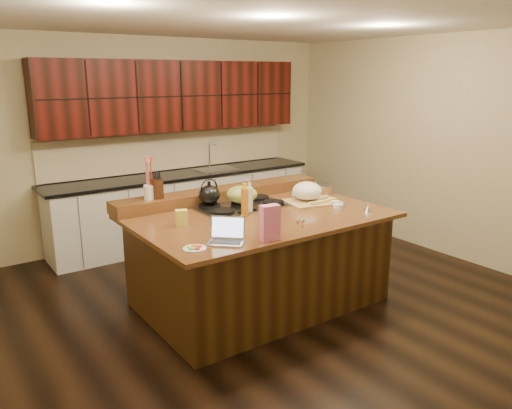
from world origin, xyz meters
TOP-DOWN VIEW (x-y plane):
  - room at (0.00, 0.00)m, footprint 5.52×5.02m
  - island at (0.00, 0.00)m, footprint 2.40×1.60m
  - back_ledge at (0.00, 0.70)m, footprint 2.40×0.30m
  - cooktop at (0.00, 0.30)m, footprint 0.92×0.52m
  - back_counter at (0.30, 2.23)m, footprint 3.70×0.66m
  - kettle at (-0.30, 0.43)m, footprint 0.24×0.24m
  - green_bowl at (0.00, 0.30)m, footprint 0.32×0.32m
  - laptop at (-0.69, -0.53)m, footprint 0.36×0.35m
  - oil_bottle at (-0.17, -0.00)m, footprint 0.09×0.09m
  - vinegar_bottle at (-0.05, 0.09)m, footprint 0.08×0.08m
  - wooden_tray at (0.68, 0.06)m, footprint 0.61×0.50m
  - ramekin_a at (0.76, -0.30)m, footprint 0.13×0.13m
  - ramekin_b at (0.83, -0.20)m, footprint 0.12×0.12m
  - ramekin_c at (0.77, 0.37)m, footprint 0.10×0.10m
  - strainer_bowl at (1.05, 0.28)m, footprint 0.30×0.30m
  - kitchen_timer at (0.91, -0.56)m, footprint 0.09×0.09m
  - pink_bag at (-0.39, -0.69)m, footprint 0.16×0.10m
  - candy_plate at (-0.99, -0.55)m, footprint 0.19×0.19m
  - package_box at (-0.79, 0.07)m, footprint 0.12×0.10m
  - utensil_crock at (-0.81, 0.70)m, footprint 0.14×0.14m
  - knife_block at (-0.75, 0.70)m, footprint 0.10×0.16m
  - gumdrop_0 at (-0.16, -0.42)m, footprint 0.02×0.02m
  - gumdrop_1 at (-0.17, -0.48)m, footprint 0.02×0.02m
  - gumdrop_2 at (-0.17, -0.44)m, footprint 0.02×0.02m
  - gumdrop_3 at (0.06, -0.58)m, footprint 0.02×0.02m
  - gumdrop_4 at (0.10, -0.46)m, footprint 0.02×0.02m
  - gumdrop_5 at (-0.14, -0.40)m, footprint 0.02×0.02m
  - gumdrop_6 at (0.14, -0.48)m, footprint 0.02×0.02m
  - gumdrop_7 at (0.16, -0.42)m, footprint 0.02×0.02m
  - gumdrop_8 at (-0.15, -0.42)m, footprint 0.02×0.02m
  - gumdrop_9 at (0.12, -0.43)m, footprint 0.02×0.02m
  - gumdrop_10 at (-0.26, -0.60)m, footprint 0.02×0.02m
  - gumdrop_11 at (0.19, -0.44)m, footprint 0.02×0.02m

SIDE VIEW (x-z plane):
  - island at x=0.00m, z-range 0.00..0.92m
  - candy_plate at x=-0.99m, z-range 0.92..0.93m
  - gumdrop_0 at x=-0.16m, z-range 0.92..0.94m
  - gumdrop_1 at x=-0.17m, z-range 0.92..0.94m
  - gumdrop_2 at x=-0.17m, z-range 0.92..0.94m
  - gumdrop_3 at x=0.06m, z-range 0.92..0.94m
  - gumdrop_4 at x=0.10m, z-range 0.92..0.94m
  - gumdrop_5 at x=-0.14m, z-range 0.92..0.94m
  - gumdrop_6 at x=0.14m, z-range 0.92..0.94m
  - gumdrop_7 at x=0.16m, z-range 0.92..0.94m
  - gumdrop_8 at x=-0.15m, z-range 0.92..0.94m
  - gumdrop_9 at x=0.12m, z-range 0.92..0.94m
  - gumdrop_10 at x=-0.26m, z-range 0.92..0.94m
  - gumdrop_11 at x=0.19m, z-range 0.92..0.94m
  - cooktop at x=0.00m, z-range 0.91..0.96m
  - ramekin_a at x=0.76m, z-range 0.92..0.96m
  - ramekin_b at x=0.83m, z-range 0.92..0.96m
  - ramekin_c at x=0.77m, z-range 0.92..0.96m
  - kitchen_timer at x=0.91m, z-range 0.92..0.99m
  - strainer_bowl at x=1.05m, z-range 0.92..1.01m
  - laptop at x=-0.69m, z-range 0.87..1.07m
  - back_ledge at x=0.00m, z-range 0.92..1.04m
  - back_counter at x=0.30m, z-range -0.22..2.18m
  - package_box at x=-0.79m, z-range 0.92..1.07m
  - wooden_tray at x=0.68m, z-range 0.91..1.12m
  - vinegar_bottle at x=-0.05m, z-range 0.92..1.17m
  - green_bowl at x=0.00m, z-range 0.97..1.14m
  - oil_bottle at x=-0.17m, z-range 0.92..1.19m
  - kettle at x=-0.30m, z-range 0.97..1.16m
  - pink_bag at x=-0.39m, z-range 0.92..1.21m
  - utensil_crock at x=-0.81m, z-range 1.04..1.18m
  - knife_block at x=-0.75m, z-range 1.04..1.24m
  - room at x=0.00m, z-range -0.01..2.71m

